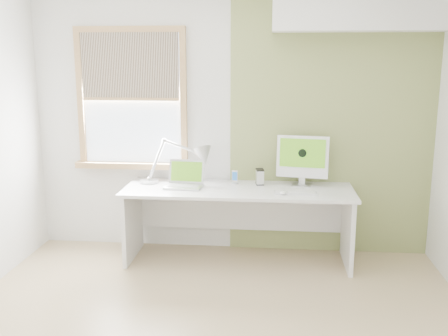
# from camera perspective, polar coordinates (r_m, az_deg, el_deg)

# --- Properties ---
(room) EXTENTS (4.04, 3.54, 2.64)m
(room) POSITION_cam_1_polar(r_m,az_deg,el_deg) (3.43, -1.65, 1.21)
(room) COLOR tan
(room) RESTS_ON ground
(accent_wall) EXTENTS (2.00, 0.02, 2.60)m
(accent_wall) POSITION_cam_1_polar(r_m,az_deg,el_deg) (5.16, 11.90, 4.65)
(accent_wall) COLOR #839253
(accent_wall) RESTS_ON room
(soffit) EXTENTS (1.60, 0.40, 0.42)m
(soffit) POSITION_cam_1_polar(r_m,az_deg,el_deg) (5.00, 15.08, 16.92)
(soffit) COLOR white
(soffit) RESTS_ON room
(window) EXTENTS (1.20, 0.14, 1.42)m
(window) POSITION_cam_1_polar(r_m,az_deg,el_deg) (5.27, -10.29, 7.55)
(window) COLOR #AE8350
(window) RESTS_ON room
(desk) EXTENTS (2.20, 0.70, 0.73)m
(desk) POSITION_cam_1_polar(r_m,az_deg,el_deg) (5.00, 1.63, -4.29)
(desk) COLOR white
(desk) RESTS_ON room
(desk_lamp) EXTENTS (0.81, 0.34, 0.45)m
(desk_lamp) POSITION_cam_1_polar(r_m,az_deg,el_deg) (5.09, -3.45, 0.97)
(desk_lamp) COLOR #BABCBF
(desk_lamp) RESTS_ON desk
(laptop) EXTENTS (0.37, 0.31, 0.25)m
(laptop) POSITION_cam_1_polar(r_m,az_deg,el_deg) (4.98, -4.38, -1.35)
(laptop) COLOR #BABCBF
(laptop) RESTS_ON desk
(phone_dock) EXTENTS (0.08, 0.08, 0.14)m
(phone_dock) POSITION_cam_1_polar(r_m,az_deg,el_deg) (5.07, 1.21, -1.34)
(phone_dock) COLOR #BABCBF
(phone_dock) RESTS_ON desk
(external_drive) EXTENTS (0.09, 0.13, 0.15)m
(external_drive) POSITION_cam_1_polar(r_m,az_deg,el_deg) (5.05, 4.01, -0.98)
(external_drive) COLOR #BABCBF
(external_drive) RESTS_ON desk
(imac) EXTENTS (0.51, 0.20, 0.49)m
(imac) POSITION_cam_1_polar(r_m,az_deg,el_deg) (5.01, 8.77, 1.13)
(imac) COLOR #BABCBF
(imac) RESTS_ON desk
(keyboard) EXTENTS (0.40, 0.12, 0.02)m
(keyboard) POSITION_cam_1_polar(r_m,az_deg,el_deg) (4.75, 7.98, -2.76)
(keyboard) COLOR white
(keyboard) RESTS_ON desk
(mouse) EXTENTS (0.09, 0.12, 0.03)m
(mouse) POSITION_cam_1_polar(r_m,az_deg,el_deg) (4.71, 6.69, -2.75)
(mouse) COLOR white
(mouse) RESTS_ON desk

